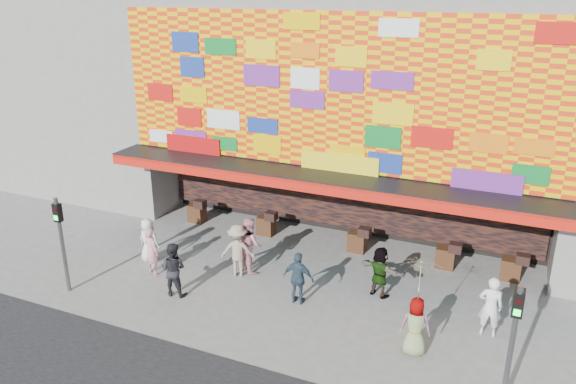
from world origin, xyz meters
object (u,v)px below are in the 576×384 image
object	(u,v)px
ped_g	(415,327)
ped_a	(148,240)
signal_left	(61,234)
signal_right	(513,334)
ped_c	(173,269)
ped_f	(380,272)
ped_b	(151,251)
ped_d	(238,250)
ped_i	(250,244)
parasol	(420,277)
ped_e	(298,278)
ped_h	(490,307)

from	to	relation	value
ped_g	ped_a	bearing A→B (deg)	-19.05
signal_left	signal_right	bearing A→B (deg)	0.00
ped_c	ped_f	distance (m)	6.10
ped_b	ped_d	xyz separation A→B (m)	(2.55, 1.03, 0.06)
ped_c	signal_right	bearing A→B (deg)	165.91
ped_d	ped_i	size ratio (longest dim) A/B	0.94
ped_b	parasol	bearing A→B (deg)	-167.97
ped_e	ped_g	world-z (taller)	ped_e
signal_left	parasol	xyz separation A→B (m)	(10.21, 1.09, 0.30)
ped_c	parasol	distance (m)	7.28
ped_a	ped_f	world-z (taller)	ped_f
ped_i	ped_h	bearing A→B (deg)	-148.71
signal_right	signal_left	bearing A→B (deg)	180.00
ped_b	ped_a	bearing A→B (deg)	-29.85
signal_right	ped_e	world-z (taller)	signal_right
ped_c	ped_d	bearing A→B (deg)	-130.46
ped_c	ped_e	xyz separation A→B (m)	(3.58, 1.03, -0.03)
ped_c	ped_g	bearing A→B (deg)	172.52
ped_b	signal_left	bearing A→B (deg)	65.68
signal_left	ped_d	size ratio (longest dim) A/B	1.75
signal_left	signal_right	world-z (taller)	same
ped_d	ped_h	bearing A→B (deg)	158.66
ped_e	signal_left	bearing A→B (deg)	17.31
ped_b	ped_f	world-z (taller)	ped_b
signal_right	ped_f	distance (m)	5.21
ped_d	ped_h	xyz separation A→B (m)	(7.58, -0.25, -0.01)
ped_c	ped_i	world-z (taller)	ped_i
ped_h	parasol	bearing A→B (deg)	38.86
signal_left	parasol	world-z (taller)	signal_left
signal_left	ped_e	world-z (taller)	signal_left
signal_left	signal_right	xyz separation A→B (m)	(12.40, 0.00, 0.00)
ped_e	ped_d	bearing A→B (deg)	-18.65
ped_e	ped_i	world-z (taller)	ped_i
signal_right	ped_b	bearing A→B (deg)	169.93
ped_g	signal_right	bearing A→B (deg)	143.70
ped_h	ped_i	distance (m)	7.44
ped_d	ped_h	world-z (taller)	ped_d
ped_b	ped_c	xyz separation A→B (m)	(1.36, -0.79, 0.03)
ped_b	ped_g	xyz separation A→B (m)	(8.52, -0.81, -0.02)
ped_c	parasol	world-z (taller)	parasol
ped_b	ped_i	world-z (taller)	ped_i
ped_e	ped_f	distance (m)	2.45
ped_f	signal_right	bearing A→B (deg)	154.52
ped_f	ped_h	size ratio (longest dim) A/B	0.92
signal_left	parasol	distance (m)	10.28
ped_c	ped_i	xyz separation A→B (m)	(1.37, 2.26, 0.08)
signal_left	ped_f	size ratio (longest dim) A/B	1.92
ped_b	ped_e	size ratio (longest dim) A/B	1.00
ped_f	signal_left	bearing A→B (deg)	39.63
signal_right	ped_g	world-z (taller)	signal_right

